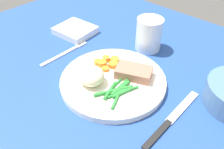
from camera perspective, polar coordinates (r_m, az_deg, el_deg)
name	(u,v)px	position (r cm, az deg, el deg)	size (l,w,h in cm)	color
dining_table	(120,80)	(60.16, 2.10, -1.50)	(120.00, 90.00, 2.00)	#234793
dinner_plate	(112,80)	(57.55, 0.00, -1.37)	(26.21, 26.21, 1.60)	white
meat_portion	(134,72)	(56.98, 5.44, 0.58)	(8.70, 5.29, 2.44)	#A86B56
mashed_potatoes	(91,76)	(54.42, -5.20, -0.32)	(6.48, 6.11, 4.33)	beige
carrot_slices	(107,63)	(60.92, -1.23, 2.97)	(6.03, 6.66, 1.23)	orange
green_beans	(118,90)	(53.19, 1.48, -3.87)	(6.45, 10.85, 0.85)	#2D8C38
fork	(65,53)	(69.28, -11.71, 5.18)	(1.44, 16.60, 0.40)	silver
knife	(171,119)	(51.21, 14.50, -10.77)	(1.70, 20.50, 0.64)	black
water_glass	(149,36)	(69.19, 9.10, 9.34)	(7.60, 7.60, 9.63)	silver
napkin	(75,30)	(78.63, -9.12, 10.79)	(11.80, 10.49, 2.17)	white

